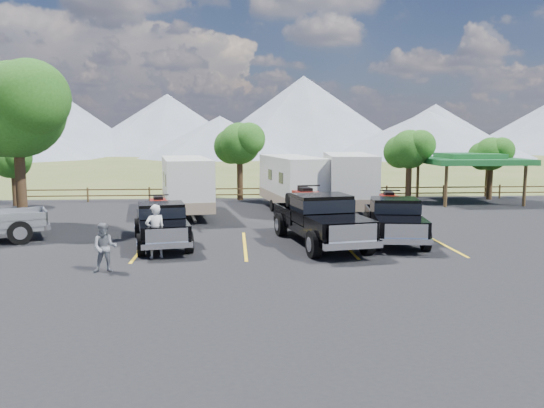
{
  "coord_description": "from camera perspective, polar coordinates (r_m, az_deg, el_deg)",
  "views": [
    {
      "loc": [
        -2.41,
        -16.82,
        4.45
      ],
      "look_at": [
        -0.85,
        4.8,
        1.6
      ],
      "focal_mm": 35.0,
      "sensor_mm": 36.0,
      "label": 1
    }
  ],
  "objects": [
    {
      "name": "pavilion",
      "position": [
        37.2,
        20.41,
        4.46
      ],
      "size": [
        6.2,
        6.2,
        3.22
      ],
      "color": "brown",
      "rests_on": "ground"
    },
    {
      "name": "trailer_right",
      "position": [
        30.55,
        8.2,
        2.39
      ],
      "size": [
        3.31,
        9.59,
        3.31
      ],
      "rotation": [
        0.0,
        0.0,
        -0.11
      ],
      "color": "silver",
      "rests_on": "asphalt_lot"
    },
    {
      "name": "tree_big_nw",
      "position": [
        27.79,
        -25.87,
        9.12
      ],
      "size": [
        5.54,
        5.18,
        7.84
      ],
      "color": "black",
      "rests_on": "ground"
    },
    {
      "name": "tree_nw_small",
      "position": [
        36.51,
        -26.08,
        4.11
      ],
      "size": [
        2.59,
        2.43,
        3.85
      ],
      "color": "black",
      "rests_on": "ground"
    },
    {
      "name": "rig_left",
      "position": [
        21.8,
        -11.84,
        -1.88
      ],
      "size": [
        2.92,
        5.96,
        1.91
      ],
      "rotation": [
        0.0,
        0.0,
        0.2
      ],
      "color": "black",
      "rests_on": "asphalt_lot"
    },
    {
      "name": "person_b",
      "position": [
        17.87,
        -17.55,
        -4.5
      ],
      "size": [
        0.84,
        0.69,
        1.61
      ],
      "primitive_type": "imported",
      "rotation": [
        0.0,
        0.0,
        0.1
      ],
      "color": "slate",
      "rests_on": "asphalt_lot"
    },
    {
      "name": "rail_fence",
      "position": [
        35.8,
        2.97,
        1.32
      ],
      "size": [
        36.12,
        0.12,
        1.0
      ],
      "color": "brown",
      "rests_on": "ground"
    },
    {
      "name": "stall_lines",
      "position": [
        21.42,
        2.43,
        -4.39
      ],
      "size": [
        12.12,
        5.5,
        0.01
      ],
      "color": "yellow",
      "rests_on": "asphalt_lot"
    },
    {
      "name": "trailer_center",
      "position": [
        30.39,
        2.26,
        2.28
      ],
      "size": [
        3.51,
        9.15,
        3.16
      ],
      "rotation": [
        0.0,
        0.0,
        0.16
      ],
      "color": "silver",
      "rests_on": "asphalt_lot"
    },
    {
      "name": "tree_ne_a",
      "position": [
        35.71,
        14.54,
        5.7
      ],
      "size": [
        3.11,
        2.92,
        4.76
      ],
      "color": "black",
      "rests_on": "ground"
    },
    {
      "name": "person_a",
      "position": [
        19.44,
        -12.45,
        -2.88
      ],
      "size": [
        0.84,
        0.71,
        1.94
      ],
      "primitive_type": "imported",
      "rotation": [
        0.0,
        0.0,
        3.56
      ],
      "color": "silver",
      "rests_on": "asphalt_lot"
    },
    {
      "name": "ground",
      "position": [
        17.57,
        3.92,
        -7.2
      ],
      "size": [
        320.0,
        320.0,
        0.0
      ],
      "primitive_type": "plane",
      "color": "#475926",
      "rests_on": "ground"
    },
    {
      "name": "rig_center",
      "position": [
        21.5,
        5.1,
        -1.4
      ],
      "size": [
        3.39,
        7.1,
        2.28
      ],
      "rotation": [
        0.0,
        0.0,
        0.19
      ],
      "color": "black",
      "rests_on": "asphalt_lot"
    },
    {
      "name": "mountain_range",
      "position": [
        122.96,
        -6.64,
        9.03
      ],
      "size": [
        209.0,
        71.0,
        20.0
      ],
      "color": "slate",
      "rests_on": "ground"
    },
    {
      "name": "tree_ne_b",
      "position": [
        38.96,
        22.47,
        4.98
      ],
      "size": [
        2.77,
        2.59,
        4.27
      ],
      "color": "black",
      "rests_on": "ground"
    },
    {
      "name": "tree_north",
      "position": [
        35.85,
        -3.54,
        6.49
      ],
      "size": [
        3.46,
        3.24,
        5.25
      ],
      "color": "black",
      "rests_on": "ground"
    },
    {
      "name": "trailer_left",
      "position": [
        29.44,
        -9.24,
        2.0
      ],
      "size": [
        3.49,
        9.09,
        3.14
      ],
      "rotation": [
        0.0,
        0.0,
        0.16
      ],
      "color": "silver",
      "rests_on": "asphalt_lot"
    },
    {
      "name": "rig_right",
      "position": [
        22.75,
        12.96,
        -1.41
      ],
      "size": [
        2.79,
        6.22,
        2.0
      ],
      "rotation": [
        0.0,
        0.0,
        -0.15
      ],
      "color": "black",
      "rests_on": "asphalt_lot"
    },
    {
      "name": "asphalt_lot",
      "position": [
        20.45,
        2.75,
        -5.03
      ],
      "size": [
        44.0,
        34.0,
        0.04
      ],
      "primitive_type": "cube",
      "color": "black",
      "rests_on": "ground"
    }
  ]
}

